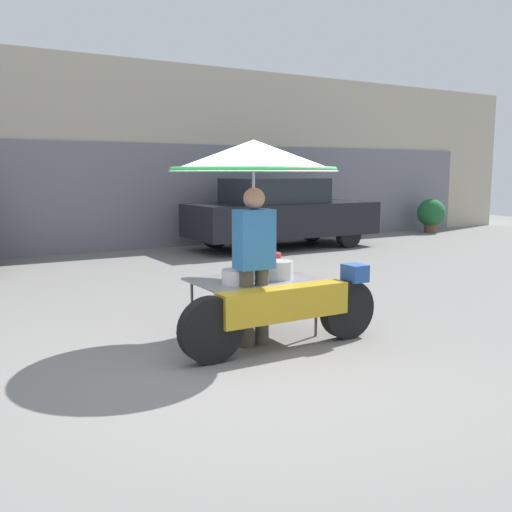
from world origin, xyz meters
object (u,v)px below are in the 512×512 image
at_px(vendor_motorcycle_cart, 258,190).
at_px(potted_plant, 431,214).
at_px(vendor_person, 254,259).
at_px(parked_car, 280,213).

distance_m(vendor_motorcycle_cart, potted_plant, 11.99).
bearing_deg(vendor_motorcycle_cart, vendor_person, -128.03).
distance_m(vendor_motorcycle_cart, parked_car, 7.32).
xyz_separation_m(vendor_motorcycle_cart, parked_car, (4.13, 6.00, -0.74)).
height_order(vendor_person, potted_plant, vendor_person).
relative_size(vendor_motorcycle_cart, potted_plant, 2.24).
bearing_deg(parked_car, vendor_motorcycle_cart, -124.54).
distance_m(vendor_person, parked_car, 7.59).
height_order(vendor_person, parked_car, parked_car).
relative_size(parked_car, potted_plant, 4.50).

